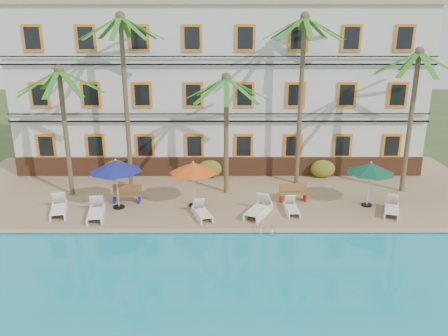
{
  "coord_description": "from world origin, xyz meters",
  "views": [
    {
      "loc": [
        0.23,
        -18.72,
        8.9
      ],
      "look_at": [
        0.29,
        3.0,
        2.0
      ],
      "focal_mm": 35.0,
      "sensor_mm": 36.0,
      "label": 1
    }
  ],
  "objects_px": {
    "palm_d": "(302,80)",
    "lounger_b": "(96,211)",
    "umbrella_green": "(371,168)",
    "bench_right": "(293,192)",
    "umbrella_blue": "(116,166)",
    "palm_c": "(226,116)",
    "palm_e": "(413,101)",
    "bench_left": "(127,193)",
    "pool_ladder": "(266,232)",
    "lounger_f": "(392,208)",
    "lounger_e": "(292,208)",
    "palm_a": "(63,112)",
    "palm_b": "(125,81)",
    "lounger_c": "(202,212)",
    "lounger_d": "(259,209)",
    "umbrella_red": "(193,168)",
    "lounger_a": "(59,208)"
  },
  "relations": [
    {
      "from": "lounger_f",
      "to": "palm_d",
      "type": "bearing_deg",
      "value": 131.73
    },
    {
      "from": "palm_a",
      "to": "pool_ladder",
      "type": "xyz_separation_m",
      "value": [
        10.22,
        -4.78,
        -4.55
      ]
    },
    {
      "from": "palm_a",
      "to": "palm_b",
      "type": "distance_m",
      "value": 3.57
    },
    {
      "from": "bench_left",
      "to": "palm_c",
      "type": "bearing_deg",
      "value": 15.49
    },
    {
      "from": "lounger_e",
      "to": "bench_right",
      "type": "bearing_deg",
      "value": 79.17
    },
    {
      "from": "palm_b",
      "to": "palm_d",
      "type": "bearing_deg",
      "value": 3.93
    },
    {
      "from": "palm_a",
      "to": "lounger_e",
      "type": "height_order",
      "value": "palm_a"
    },
    {
      "from": "umbrella_red",
      "to": "lounger_f",
      "type": "height_order",
      "value": "umbrella_red"
    },
    {
      "from": "palm_d",
      "to": "umbrella_green",
      "type": "xyz_separation_m",
      "value": [
        3.08,
        -3.48,
        -4.01
      ]
    },
    {
      "from": "umbrella_blue",
      "to": "palm_c",
      "type": "bearing_deg",
      "value": 22.4
    },
    {
      "from": "lounger_c",
      "to": "umbrella_blue",
      "type": "bearing_deg",
      "value": 164.98
    },
    {
      "from": "palm_d",
      "to": "umbrella_green",
      "type": "bearing_deg",
      "value": -48.48
    },
    {
      "from": "palm_e",
      "to": "bench_right",
      "type": "distance_m",
      "value": 7.97
    },
    {
      "from": "lounger_c",
      "to": "bench_right",
      "type": "height_order",
      "value": "bench_right"
    },
    {
      "from": "umbrella_blue",
      "to": "lounger_f",
      "type": "bearing_deg",
      "value": -3.08
    },
    {
      "from": "lounger_e",
      "to": "pool_ladder",
      "type": "bearing_deg",
      "value": -123.38
    },
    {
      "from": "umbrella_red",
      "to": "palm_e",
      "type": "bearing_deg",
      "value": 10.61
    },
    {
      "from": "palm_b",
      "to": "lounger_c",
      "type": "relative_size",
      "value": 5.27
    },
    {
      "from": "umbrella_green",
      "to": "lounger_b",
      "type": "bearing_deg",
      "value": -173.97
    },
    {
      "from": "palm_e",
      "to": "umbrella_green",
      "type": "xyz_separation_m",
      "value": [
        -2.63,
        -2.16,
        -3.03
      ]
    },
    {
      "from": "lounger_b",
      "to": "lounger_f",
      "type": "distance_m",
      "value": 14.43
    },
    {
      "from": "palm_d",
      "to": "lounger_c",
      "type": "distance_m",
      "value": 9.26
    },
    {
      "from": "palm_e",
      "to": "lounger_c",
      "type": "height_order",
      "value": "palm_e"
    },
    {
      "from": "palm_c",
      "to": "bench_left",
      "type": "relative_size",
      "value": 4.37
    },
    {
      "from": "umbrella_blue",
      "to": "pool_ladder",
      "type": "distance_m",
      "value": 8.06
    },
    {
      "from": "umbrella_green",
      "to": "lounger_c",
      "type": "bearing_deg",
      "value": -170.59
    },
    {
      "from": "umbrella_green",
      "to": "bench_right",
      "type": "relative_size",
      "value": 1.53
    },
    {
      "from": "pool_ladder",
      "to": "lounger_f",
      "type": "bearing_deg",
      "value": 18.27
    },
    {
      "from": "palm_d",
      "to": "lounger_e",
      "type": "xyz_separation_m",
      "value": [
        -0.93,
        -4.33,
        -5.78
      ]
    },
    {
      "from": "palm_a",
      "to": "palm_e",
      "type": "height_order",
      "value": "palm_e"
    },
    {
      "from": "palm_a",
      "to": "palm_d",
      "type": "xyz_separation_m",
      "value": [
        12.62,
        1.79,
        1.48
      ]
    },
    {
      "from": "palm_c",
      "to": "lounger_a",
      "type": "distance_m",
      "value": 9.64
    },
    {
      "from": "lounger_f",
      "to": "palm_e",
      "type": "bearing_deg",
      "value": 61.14
    },
    {
      "from": "lounger_d",
      "to": "lounger_f",
      "type": "bearing_deg",
      "value": 1.51
    },
    {
      "from": "palm_a",
      "to": "pool_ladder",
      "type": "bearing_deg",
      "value": -25.07
    },
    {
      "from": "lounger_d",
      "to": "palm_a",
      "type": "bearing_deg",
      "value": 164.2
    },
    {
      "from": "palm_e",
      "to": "lounger_f",
      "type": "xyz_separation_m",
      "value": [
        -1.73,
        -3.14,
        -4.78
      ]
    },
    {
      "from": "palm_d",
      "to": "lounger_f",
      "type": "relative_size",
      "value": 5.0
    },
    {
      "from": "palm_e",
      "to": "bench_left",
      "type": "relative_size",
      "value": 5.22
    },
    {
      "from": "palm_a",
      "to": "umbrella_green",
      "type": "height_order",
      "value": "palm_a"
    },
    {
      "from": "lounger_e",
      "to": "umbrella_blue",
      "type": "bearing_deg",
      "value": 176.06
    },
    {
      "from": "bench_right",
      "to": "umbrella_red",
      "type": "bearing_deg",
      "value": -172.6
    },
    {
      "from": "palm_d",
      "to": "lounger_b",
      "type": "height_order",
      "value": "palm_d"
    },
    {
      "from": "palm_a",
      "to": "lounger_f",
      "type": "distance_m",
      "value": 17.35
    },
    {
      "from": "palm_a",
      "to": "palm_d",
      "type": "height_order",
      "value": "palm_d"
    },
    {
      "from": "umbrella_red",
      "to": "umbrella_green",
      "type": "bearing_deg",
      "value": 0.0
    },
    {
      "from": "umbrella_green",
      "to": "lounger_e",
      "type": "relative_size",
      "value": 1.44
    },
    {
      "from": "bench_left",
      "to": "umbrella_blue",
      "type": "bearing_deg",
      "value": -107.97
    },
    {
      "from": "lounger_e",
      "to": "umbrella_red",
      "type": "bearing_deg",
      "value": 170.13
    },
    {
      "from": "lounger_c",
      "to": "umbrella_red",
      "type": "bearing_deg",
      "value": 108.47
    }
  ]
}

